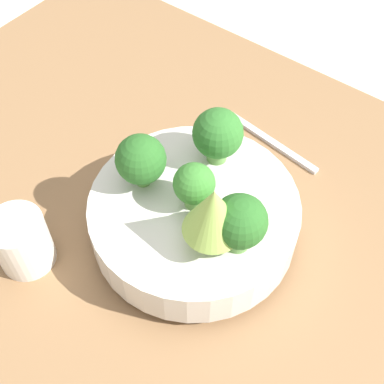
% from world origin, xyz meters
% --- Properties ---
extents(ground_plane, '(6.00, 6.00, 0.00)m').
position_xyz_m(ground_plane, '(0.00, 0.00, 0.00)').
color(ground_plane, beige).
extents(table, '(1.09, 0.78, 0.04)m').
position_xyz_m(table, '(0.00, 0.00, 0.02)').
color(table, olive).
rests_on(table, ground_plane).
extents(bowl, '(0.26, 0.26, 0.07)m').
position_xyz_m(bowl, '(0.00, -0.01, 0.08)').
color(bowl, silver).
rests_on(bowl, table).
extents(broccoli_floret_left, '(0.06, 0.06, 0.08)m').
position_xyz_m(broccoli_floret_left, '(-0.07, 0.01, 0.15)').
color(broccoli_floret_left, '#609347').
rests_on(broccoli_floret_left, bowl).
extents(broccoli_floret_front, '(0.06, 0.06, 0.08)m').
position_xyz_m(broccoli_floret_front, '(0.02, -0.08, 0.15)').
color(broccoli_floret_front, '#609347').
rests_on(broccoli_floret_front, bowl).
extents(romanesco_piece_far, '(0.07, 0.07, 0.10)m').
position_xyz_m(romanesco_piece_far, '(-0.05, 0.03, 0.17)').
color(romanesco_piece_far, '#609347').
rests_on(romanesco_piece_far, bowl).
extents(broccoli_floret_right, '(0.06, 0.06, 0.07)m').
position_xyz_m(broccoli_floret_right, '(0.07, 0.01, 0.15)').
color(broccoli_floret_right, '#6BA34C').
rests_on(broccoli_floret_right, bowl).
extents(broccoli_floret_center, '(0.05, 0.05, 0.06)m').
position_xyz_m(broccoli_floret_center, '(0.00, -0.01, 0.14)').
color(broccoli_floret_center, '#6BA34C').
rests_on(broccoli_floret_center, bowl).
extents(cup, '(0.07, 0.07, 0.08)m').
position_xyz_m(cup, '(0.14, 0.15, 0.08)').
color(cup, silver).
rests_on(cup, table).
extents(fork, '(0.17, 0.03, 0.01)m').
position_xyz_m(fork, '(0.01, -0.20, 0.04)').
color(fork, silver).
rests_on(fork, table).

